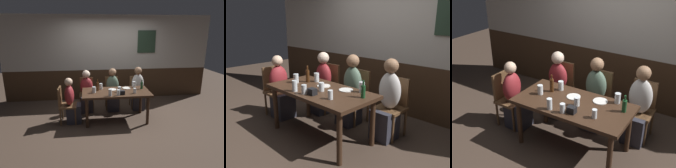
# 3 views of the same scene
# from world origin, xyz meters

# --- Properties ---
(ground_plane) EXTENTS (12.00, 12.00, 0.00)m
(ground_plane) POSITION_xyz_m (0.00, 0.00, 0.00)
(ground_plane) COLOR #423328
(wall_back) EXTENTS (6.40, 0.13, 2.60)m
(wall_back) POSITION_xyz_m (0.01, 1.65, 1.30)
(wall_back) COLOR #3D2819
(wall_back) RESTS_ON ground_plane
(dining_table) EXTENTS (1.61, 0.81, 0.74)m
(dining_table) POSITION_xyz_m (0.00, 0.00, 0.65)
(dining_table) COLOR #382316
(dining_table) RESTS_ON ground_plane
(chair_left_far) EXTENTS (0.40, 0.40, 0.88)m
(chair_left_far) POSITION_xyz_m (-0.71, 0.82, 0.50)
(chair_left_far) COLOR brown
(chair_left_far) RESTS_ON ground_plane
(chair_right_far) EXTENTS (0.40, 0.40, 0.88)m
(chair_right_far) POSITION_xyz_m (0.71, 0.82, 0.50)
(chair_right_far) COLOR brown
(chair_right_far) RESTS_ON ground_plane
(chair_mid_far) EXTENTS (0.40, 0.40, 0.88)m
(chair_mid_far) POSITION_xyz_m (0.00, 0.82, 0.50)
(chair_mid_far) COLOR brown
(chair_mid_far) RESTS_ON ground_plane
(chair_head_west) EXTENTS (0.40, 0.40, 0.88)m
(chair_head_west) POSITION_xyz_m (-1.22, 0.00, 0.50)
(chair_head_west) COLOR brown
(chair_head_west) RESTS_ON ground_plane
(person_left_far) EXTENTS (0.34, 0.37, 1.13)m
(person_left_far) POSITION_xyz_m (-0.71, 0.66, 0.48)
(person_left_far) COLOR #2D2D38
(person_left_far) RESTS_ON ground_plane
(person_right_far) EXTENTS (0.34, 0.37, 1.19)m
(person_right_far) POSITION_xyz_m (0.71, 0.66, 0.51)
(person_right_far) COLOR #2D2D38
(person_right_far) RESTS_ON ground_plane
(person_mid_far) EXTENTS (0.34, 0.37, 1.16)m
(person_mid_far) POSITION_xyz_m (-0.00, 0.66, 0.50)
(person_mid_far) COLOR #2D2D38
(person_mid_far) RESTS_ON ground_plane
(person_head_west) EXTENTS (0.37, 0.34, 1.10)m
(person_head_west) POSITION_xyz_m (-1.06, 0.00, 0.46)
(person_head_west) COLOR #2D2D38
(person_head_west) RESTS_ON ground_plane
(highball_clear) EXTENTS (0.08, 0.08, 0.15)m
(highball_clear) POSITION_xyz_m (0.51, 0.31, 0.81)
(highball_clear) COLOR silver
(highball_clear) RESTS_ON dining_table
(pint_glass_amber) EXTENTS (0.08, 0.08, 0.14)m
(pint_glass_amber) POSITION_xyz_m (-0.53, -0.03, 0.80)
(pint_glass_amber) COLOR silver
(pint_glass_amber) RESTS_ON dining_table
(beer_glass_tall) EXTENTS (0.07, 0.07, 0.13)m
(beer_glass_tall) POSITION_xyz_m (0.01, -0.29, 0.80)
(beer_glass_tall) COLOR silver
(beer_glass_tall) RESTS_ON dining_table
(pint_glass_pale) EXTENTS (0.07, 0.07, 0.12)m
(pint_glass_pale) POSITION_xyz_m (0.41, -0.19, 0.80)
(pint_glass_pale) COLOR silver
(pint_glass_pale) RESTS_ON dining_table
(tumbler_short) EXTENTS (0.08, 0.08, 0.12)m
(tumbler_short) POSITION_xyz_m (0.08, -0.04, 0.79)
(tumbler_short) COLOR silver
(tumbler_short) RESTS_ON dining_table
(pint_glass_stout) EXTENTS (0.07, 0.07, 0.16)m
(pint_glass_stout) POSITION_xyz_m (-0.18, -0.31, 0.81)
(pint_glass_stout) COLOR silver
(pint_glass_stout) RESTS_ON dining_table
(beer_glass_half) EXTENTS (0.08, 0.08, 0.14)m
(beer_glass_half) POSITION_xyz_m (-0.35, 0.23, 0.80)
(beer_glass_half) COLOR silver
(beer_glass_half) RESTS_ON dining_table
(beer_bottle_green) EXTENTS (0.06, 0.06, 0.23)m
(beer_bottle_green) POSITION_xyz_m (0.67, 0.15, 0.83)
(beer_bottle_green) COLOR #194723
(beer_bottle_green) RESTS_ON dining_table
(beer_bottle_brown) EXTENTS (0.06, 0.06, 0.27)m
(beer_bottle_brown) POSITION_xyz_m (-0.43, 0.12, 0.85)
(beer_bottle_brown) COLOR #42230F
(beer_bottle_brown) RESTS_ON dining_table
(plate_white_large) EXTENTS (0.20, 0.20, 0.01)m
(plate_white_large) POSITION_xyz_m (0.30, 0.22, 0.75)
(plate_white_large) COLOR white
(plate_white_large) RESTS_ON dining_table
(plate_white_small) EXTENTS (0.20, 0.20, 0.01)m
(plate_white_small) POSITION_xyz_m (-0.08, 0.14, 0.75)
(plate_white_small) COLOR white
(plate_white_small) RESTS_ON dining_table
(condiment_caddy) EXTENTS (0.11, 0.09, 0.09)m
(condiment_caddy) POSITION_xyz_m (0.11, -0.23, 0.79)
(condiment_caddy) COLOR black
(condiment_caddy) RESTS_ON dining_table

